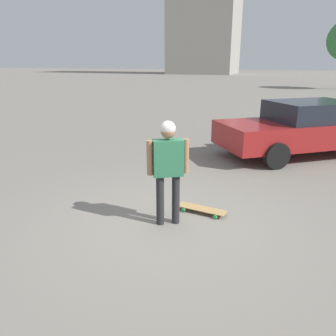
% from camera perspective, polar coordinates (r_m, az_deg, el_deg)
% --- Properties ---
extents(ground_plane, '(220.00, 220.00, 0.00)m').
position_cam_1_polar(ground_plane, '(5.31, 0.00, -9.54)').
color(ground_plane, gray).
extents(person, '(0.57, 0.40, 1.64)m').
position_cam_1_polar(person, '(4.92, 0.00, 1.08)').
color(person, '#262628').
rests_on(person, ground_plane).
extents(skateboard, '(0.87, 0.37, 0.08)m').
position_cam_1_polar(skateboard, '(5.64, 5.90, -7.13)').
color(skateboard, tan).
rests_on(skateboard, ground_plane).
extents(car_parked_near, '(4.91, 4.27, 1.46)m').
position_cam_1_polar(car_parked_near, '(9.72, 23.04, 6.51)').
color(car_parked_near, maroon).
rests_on(car_parked_near, ground_plane).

